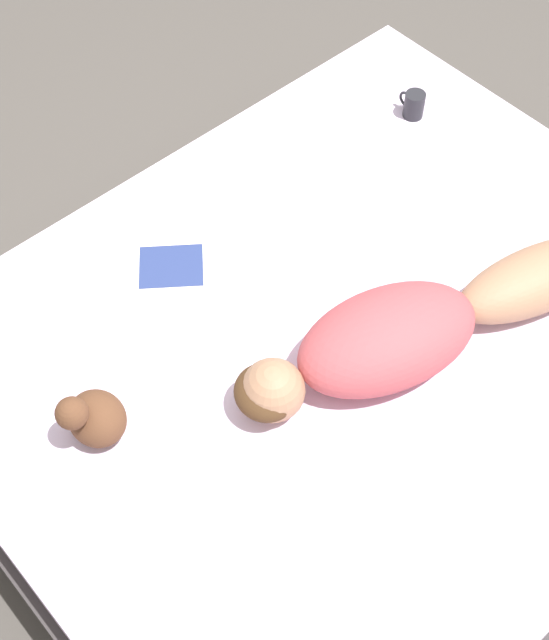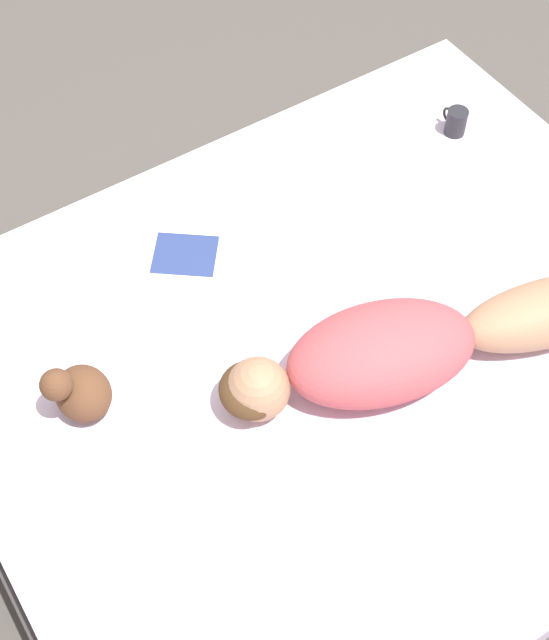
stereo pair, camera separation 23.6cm
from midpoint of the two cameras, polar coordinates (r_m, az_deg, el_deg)
The scene contains 6 objects.
ground_plane at distance 3.11m, azimuth 6.39°, elevation -6.85°, with size 12.00×12.00×0.00m, color #4C4742.
bed at distance 2.88m, azimuth 6.86°, elevation -4.40°, with size 1.96×2.34×0.52m.
person at distance 2.56m, azimuth 11.86°, elevation -1.73°, with size 0.56×1.29×0.22m.
open_magazine at distance 2.76m, azimuth -3.70°, elevation 2.03°, with size 0.58×0.54×0.01m.
coffee_mug at distance 3.28m, azimuth 13.61°, elevation 12.16°, with size 0.11×0.07×0.10m.
plush_toy at distance 2.48m, azimuth -9.75°, elevation -4.75°, with size 0.17×0.18×0.22m.
Camera 2 is at (-1.12, 0.99, 2.71)m, focal length 50.00 mm.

